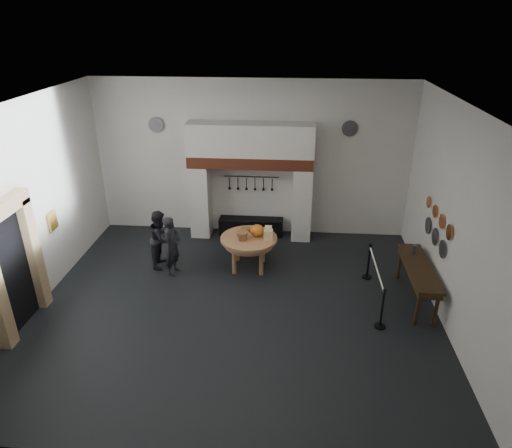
# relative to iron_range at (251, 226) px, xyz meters

# --- Properties ---
(floor) EXTENTS (9.00, 8.00, 0.02)m
(floor) POSITION_rel_iron_range_xyz_m (0.00, -3.72, -0.25)
(floor) COLOR black
(floor) RESTS_ON ground
(ceiling) EXTENTS (9.00, 8.00, 0.02)m
(ceiling) POSITION_rel_iron_range_xyz_m (0.00, -3.72, 4.25)
(ceiling) COLOR silver
(ceiling) RESTS_ON wall_back
(wall_back) EXTENTS (9.00, 0.02, 4.50)m
(wall_back) POSITION_rel_iron_range_xyz_m (0.00, 0.28, 2.00)
(wall_back) COLOR silver
(wall_back) RESTS_ON floor
(wall_front) EXTENTS (9.00, 0.02, 4.50)m
(wall_front) POSITION_rel_iron_range_xyz_m (0.00, -7.72, 2.00)
(wall_front) COLOR silver
(wall_front) RESTS_ON floor
(wall_left) EXTENTS (0.02, 8.00, 4.50)m
(wall_left) POSITION_rel_iron_range_xyz_m (-4.50, -3.72, 2.00)
(wall_left) COLOR silver
(wall_left) RESTS_ON floor
(wall_right) EXTENTS (0.02, 8.00, 4.50)m
(wall_right) POSITION_rel_iron_range_xyz_m (4.50, -3.72, 2.00)
(wall_right) COLOR silver
(wall_right) RESTS_ON floor
(chimney_pier_left) EXTENTS (0.55, 0.70, 2.15)m
(chimney_pier_left) POSITION_rel_iron_range_xyz_m (-1.48, -0.07, 0.82)
(chimney_pier_left) COLOR silver
(chimney_pier_left) RESTS_ON floor
(chimney_pier_right) EXTENTS (0.55, 0.70, 2.15)m
(chimney_pier_right) POSITION_rel_iron_range_xyz_m (1.48, -0.07, 0.82)
(chimney_pier_right) COLOR silver
(chimney_pier_right) RESTS_ON floor
(hearth_brick_band) EXTENTS (3.50, 0.72, 0.32)m
(hearth_brick_band) POSITION_rel_iron_range_xyz_m (0.00, -0.07, 2.06)
(hearth_brick_band) COLOR #9E442B
(hearth_brick_band) RESTS_ON chimney_pier_left
(chimney_hood) EXTENTS (3.50, 0.70, 0.90)m
(chimney_hood) POSITION_rel_iron_range_xyz_m (0.00, -0.07, 2.67)
(chimney_hood) COLOR silver
(chimney_hood) RESTS_ON hearth_brick_band
(iron_range) EXTENTS (1.90, 0.45, 0.50)m
(iron_range) POSITION_rel_iron_range_xyz_m (0.00, 0.00, 0.00)
(iron_range) COLOR black
(iron_range) RESTS_ON floor
(utensil_rail) EXTENTS (1.60, 0.02, 0.02)m
(utensil_rail) POSITION_rel_iron_range_xyz_m (0.00, 0.20, 1.50)
(utensil_rail) COLOR black
(utensil_rail) RESTS_ON wall_back
(door_recess) EXTENTS (0.04, 1.10, 2.50)m
(door_recess) POSITION_rel_iron_range_xyz_m (-4.47, -4.72, 1.00)
(door_recess) COLOR black
(door_recess) RESTS_ON floor
(door_jamb_far) EXTENTS (0.22, 0.30, 2.60)m
(door_jamb_far) POSITION_rel_iron_range_xyz_m (-4.38, -4.02, 1.05)
(door_jamb_far) COLOR tan
(door_jamb_far) RESTS_ON floor
(door_lintel) EXTENTS (0.22, 1.70, 0.30)m
(door_lintel) POSITION_rel_iron_range_xyz_m (-4.38, -4.72, 2.40)
(door_lintel) COLOR tan
(door_lintel) RESTS_ON door_jamb_near
(wall_plaque) EXTENTS (0.05, 0.34, 0.44)m
(wall_plaque) POSITION_rel_iron_range_xyz_m (-4.45, -2.92, 1.35)
(wall_plaque) COLOR gold
(wall_plaque) RESTS_ON wall_left
(work_table) EXTENTS (1.82, 1.82, 0.07)m
(work_table) POSITION_rel_iron_range_xyz_m (0.12, -1.97, 0.59)
(work_table) COLOR tan
(work_table) RESTS_ON floor
(pumpkin) EXTENTS (0.36, 0.36, 0.31)m
(pumpkin) POSITION_rel_iron_range_xyz_m (0.32, -1.87, 0.78)
(pumpkin) COLOR orange
(pumpkin) RESTS_ON work_table
(cheese_block_big) EXTENTS (0.22, 0.22, 0.24)m
(cheese_block_big) POSITION_rel_iron_range_xyz_m (0.62, -2.02, 0.74)
(cheese_block_big) COLOR #EDCF8D
(cheese_block_big) RESTS_ON work_table
(cheese_block_small) EXTENTS (0.18, 0.18, 0.20)m
(cheese_block_small) POSITION_rel_iron_range_xyz_m (0.60, -1.72, 0.72)
(cheese_block_small) COLOR #FDE797
(cheese_block_small) RESTS_ON work_table
(wicker_basket) EXTENTS (0.40, 0.40, 0.22)m
(wicker_basket) POSITION_rel_iron_range_xyz_m (-0.03, -2.12, 0.73)
(wicker_basket) COLOR #A0703A
(wicker_basket) RESTS_ON work_table
(bread_loaf) EXTENTS (0.31, 0.18, 0.13)m
(bread_loaf) POSITION_rel_iron_range_xyz_m (0.02, -1.62, 0.69)
(bread_loaf) COLOR #905A33
(bread_loaf) RESTS_ON work_table
(visitor_near) EXTENTS (0.49, 0.64, 1.56)m
(visitor_near) POSITION_rel_iron_range_xyz_m (-1.76, -2.41, 0.53)
(visitor_near) COLOR black
(visitor_near) RESTS_ON floor
(visitor_far) EXTENTS (0.61, 0.77, 1.53)m
(visitor_far) POSITION_rel_iron_range_xyz_m (-2.16, -2.01, 0.52)
(visitor_far) COLOR black
(visitor_far) RESTS_ON floor
(side_table) EXTENTS (0.55, 2.20, 0.06)m
(side_table) POSITION_rel_iron_range_xyz_m (4.10, -3.14, 0.62)
(side_table) COLOR #342512
(side_table) RESTS_ON floor
(pewter_jug) EXTENTS (0.12, 0.12, 0.22)m
(pewter_jug) POSITION_rel_iron_range_xyz_m (4.10, -2.54, 0.76)
(pewter_jug) COLOR #4E4E53
(pewter_jug) RESTS_ON side_table
(copper_pan_a) EXTENTS (0.03, 0.34, 0.34)m
(copper_pan_a) POSITION_rel_iron_range_xyz_m (4.46, -3.52, 1.70)
(copper_pan_a) COLOR #C6662D
(copper_pan_a) RESTS_ON wall_right
(copper_pan_b) EXTENTS (0.03, 0.32, 0.32)m
(copper_pan_b) POSITION_rel_iron_range_xyz_m (4.46, -2.97, 1.70)
(copper_pan_b) COLOR #C6662D
(copper_pan_b) RESTS_ON wall_right
(copper_pan_c) EXTENTS (0.03, 0.30, 0.30)m
(copper_pan_c) POSITION_rel_iron_range_xyz_m (4.46, -2.42, 1.70)
(copper_pan_c) COLOR #C6662D
(copper_pan_c) RESTS_ON wall_right
(copper_pan_d) EXTENTS (0.03, 0.28, 0.28)m
(copper_pan_d) POSITION_rel_iron_range_xyz_m (4.46, -1.87, 1.70)
(copper_pan_d) COLOR #C6662D
(copper_pan_d) RESTS_ON wall_right
(pewter_plate_left) EXTENTS (0.03, 0.40, 0.40)m
(pewter_plate_left) POSITION_rel_iron_range_xyz_m (4.46, -3.32, 1.20)
(pewter_plate_left) COLOR #4C4C51
(pewter_plate_left) RESTS_ON wall_right
(pewter_plate_mid) EXTENTS (0.03, 0.40, 0.40)m
(pewter_plate_mid) POSITION_rel_iron_range_xyz_m (4.46, -2.72, 1.20)
(pewter_plate_mid) COLOR #4C4C51
(pewter_plate_mid) RESTS_ON wall_right
(pewter_plate_right) EXTENTS (0.03, 0.40, 0.40)m
(pewter_plate_right) POSITION_rel_iron_range_xyz_m (4.46, -2.12, 1.20)
(pewter_plate_right) COLOR #4C4C51
(pewter_plate_right) RESTS_ON wall_right
(pewter_plate_back_left) EXTENTS (0.44, 0.03, 0.44)m
(pewter_plate_back_left) POSITION_rel_iron_range_xyz_m (-2.70, 0.24, 2.95)
(pewter_plate_back_left) COLOR #4C4C51
(pewter_plate_back_left) RESTS_ON wall_back
(pewter_plate_back_right) EXTENTS (0.44, 0.03, 0.44)m
(pewter_plate_back_right) POSITION_rel_iron_range_xyz_m (2.70, 0.24, 2.95)
(pewter_plate_back_right) COLOR #4C4C51
(pewter_plate_back_right) RESTS_ON wall_back
(barrier_post_near) EXTENTS (0.05, 0.05, 0.90)m
(barrier_post_near) POSITION_rel_iron_range_xyz_m (3.14, -4.24, 0.20)
(barrier_post_near) COLOR black
(barrier_post_near) RESTS_ON floor
(barrier_post_far) EXTENTS (0.05, 0.05, 0.90)m
(barrier_post_far) POSITION_rel_iron_range_xyz_m (3.14, -2.24, 0.20)
(barrier_post_far) COLOR black
(barrier_post_far) RESTS_ON floor
(barrier_rope) EXTENTS (0.04, 2.00, 0.04)m
(barrier_rope) POSITION_rel_iron_range_xyz_m (3.14, -3.24, 0.60)
(barrier_rope) COLOR white
(barrier_rope) RESTS_ON barrier_post_near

